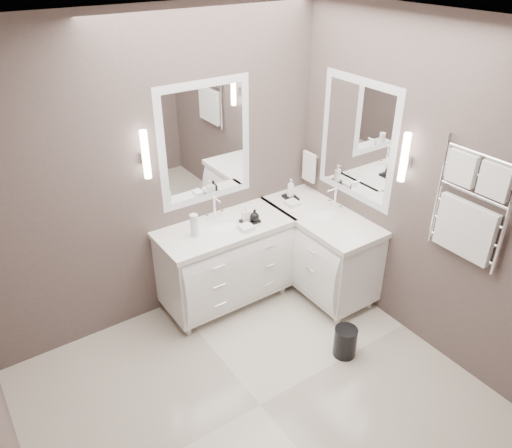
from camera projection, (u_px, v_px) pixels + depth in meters
floor at (260, 405)px, 3.81m from camera, size 3.20×3.00×0.01m
ceiling at (263, 30)px, 2.46m from camera, size 3.20×3.00×0.01m
wall_back at (159, 176)px, 4.21m from camera, size 3.20×0.01×2.70m
wall_front at (470, 426)px, 2.06m from camera, size 3.20×0.01×2.70m
wall_right at (428, 194)px, 3.92m from camera, size 0.01×3.00×2.70m
vanity_back at (225, 259)px, 4.66m from camera, size 1.24×0.59×0.97m
vanity_right at (319, 246)px, 4.86m from camera, size 0.59×1.24×0.97m
mirror_back at (206, 143)px, 4.32m from camera, size 0.90×0.02×1.10m
mirror_right at (357, 140)px, 4.39m from camera, size 0.02×0.90×1.10m
sconce_back at (146, 156)px, 3.97m from camera, size 0.06×0.06×0.40m
sconce_right at (404, 158)px, 3.92m from camera, size 0.06×0.06×0.40m
towel_bar_corner at (309, 166)px, 4.98m from camera, size 0.03×0.22×0.30m
towel_ladder at (469, 211)px, 3.59m from camera, size 0.06×0.58×0.90m
waste_bin at (345, 342)px, 4.21m from camera, size 0.20×0.20×0.27m
amenity_tray_back at (250, 221)px, 4.53m from camera, size 0.16×0.12×0.02m
amenity_tray_right at (290, 198)px, 4.94m from camera, size 0.14×0.17×0.02m
water_bottle at (194, 225)px, 4.28m from camera, size 0.09×0.09×0.21m
soap_bottle_a at (246, 213)px, 4.49m from camera, size 0.08×0.08×0.15m
soap_bottle_b at (254, 215)px, 4.49m from camera, size 0.11×0.11×0.11m
soap_bottle_c at (291, 188)px, 4.89m from camera, size 0.09×0.09×0.19m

